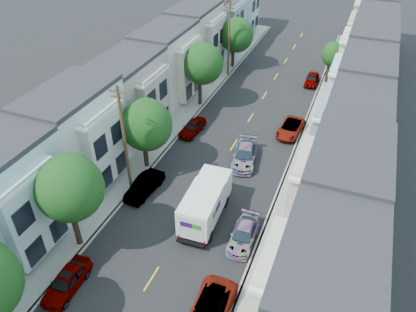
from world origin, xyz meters
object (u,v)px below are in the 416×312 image
utility_pole_near (125,141)px  parked_right_a (209,312)px  parked_right_c (290,128)px  tree_e (236,35)px  parked_left_d (193,127)px  tree_far_r (333,55)px  tree_b (69,188)px  parked_right_d (312,79)px  tree_c (145,125)px  tree_d (202,64)px  utility_pole_far (229,39)px  parked_right_b (244,235)px  parked_left_b (67,281)px  parked_left_c (144,186)px  lead_sedan (245,155)px  fedex_truck (205,202)px

utility_pole_near → parked_right_a: 15.24m
utility_pole_near → parked_right_c: size_ratio=2.09×
tree_e → parked_left_d: tree_e is taller
tree_far_r → tree_b: bearing=-110.2°
parked_left_d → parked_right_d: parked_left_d is taller
tree_c → parked_left_d: size_ratio=1.66×
tree_d → utility_pole_far: bearing=90.0°
parked_right_a → parked_left_d: bearing=115.1°
tree_b → parked_right_d: (11.20, 34.58, -4.95)m
utility_pole_far → parked_right_b: size_ratio=2.32×
tree_b → tree_far_r: bearing=69.8°
parked_left_b → parked_left_c: bearing=87.5°
utility_pole_near → parked_left_c: utility_pole_near is taller
parked_right_a → parked_right_d: size_ratio=1.26×
tree_c → lead_sedan: (8.18, 4.18, -3.93)m
lead_sedan → parked_right_a: 17.23m
tree_b → parked_right_a: 12.43m
lead_sedan → parked_left_b: (-6.78, -18.40, -0.04)m
tree_e → parked_left_d: 18.78m
parked_left_b → parked_right_c: bearing=66.1°
tree_c → tree_d: 13.35m
utility_pole_near → parked_right_b: bearing=-11.4°
utility_pole_far → parked_right_b: (11.20, -28.25, -4.51)m
parked_right_b → utility_pole_far: bearing=109.8°
tree_d → parked_left_d: size_ratio=1.80×
tree_b → utility_pole_near: size_ratio=0.80×
tree_d → parked_left_d: tree_d is taller
fedex_truck → parked_left_c: size_ratio=1.49×
parked_left_b → tree_far_r: bearing=70.8°
utility_pole_near → parked_left_b: utility_pole_near is taller
utility_pole_far → fedex_truck: 28.29m
tree_b → parked_right_d: tree_b is taller
tree_far_r → lead_sedan: tree_far_r is taller
tree_c → utility_pole_far: 22.57m
tree_b → parked_right_a: size_ratio=1.54×
lead_sedan → utility_pole_far: bearing=104.4°
tree_d → utility_pole_near: utility_pole_near is taller
tree_b → parked_left_c: 8.76m
parked_left_b → parked_right_a: bearing=5.8°
parked_left_b → tree_c: bearing=93.1°
tree_b → utility_pole_far: 33.14m
utility_pole_far → parked_right_c: (11.20, -11.71, -4.49)m
lead_sedan → parked_right_a: bearing=-89.5°
tree_b → tree_d: bearing=90.0°
utility_pole_near → tree_far_r: bearing=65.3°
tree_b → tree_d: (0.00, 23.91, -0.36)m
parked_right_a → tree_far_r: bearing=85.9°
utility_pole_near → utility_pole_far: bearing=90.0°
fedex_truck → parked_left_c: 6.35m
tree_d → parked_left_c: tree_d is taller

